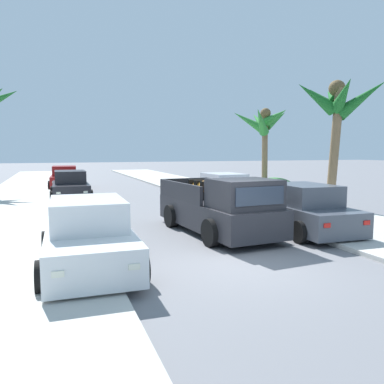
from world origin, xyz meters
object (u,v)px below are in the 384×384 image
(pickup_truck, at_px, (219,208))
(hedge_bush, at_px, (276,187))
(car_left_far, at_px, (88,237))
(palm_tree_right_fore, at_px, (263,125))
(car_left_mid, at_px, (223,191))
(car_left_near, at_px, (65,178))
(car_right_mid, at_px, (302,210))
(car_right_near, at_px, (70,186))
(palm_tree_left_mid, at_px, (339,106))

(pickup_truck, height_order, hedge_bush, pickup_truck)
(car_left_far, bearing_deg, palm_tree_right_fore, 46.21)
(pickup_truck, bearing_deg, car_left_mid, 64.08)
(car_left_near, distance_m, car_right_mid, 18.84)
(car_right_near, height_order, car_left_mid, same)
(car_left_near, relative_size, car_right_near, 1.01)
(pickup_truck, relative_size, palm_tree_left_mid, 0.96)
(car_right_near, distance_m, car_left_far, 12.56)
(pickup_truck, xyz_separation_m, palm_tree_right_fore, (6.97, 9.29, 3.29))
(car_left_far, height_order, palm_tree_left_mid, palm_tree_left_mid)
(car_left_near, bearing_deg, car_right_near, -89.20)
(pickup_truck, xyz_separation_m, hedge_bush, (6.79, 7.49, -0.26))
(car_right_near, xyz_separation_m, hedge_bush, (10.76, -2.76, -0.16))
(palm_tree_left_mid, bearing_deg, car_left_near, 126.71)
(pickup_truck, height_order, car_right_near, pickup_truck)
(car_right_near, xyz_separation_m, car_left_far, (-0.17, -12.56, 0.00))
(car_left_mid, distance_m, palm_tree_left_mid, 6.22)
(palm_tree_right_fore, distance_m, palm_tree_left_mid, 6.75)
(palm_tree_right_fore, bearing_deg, car_right_mid, -113.85)
(pickup_truck, height_order, car_right_mid, pickup_truck)
(car_right_near, xyz_separation_m, palm_tree_left_mid, (10.63, -7.71, 3.76))
(car_left_mid, height_order, hedge_bush, car_left_mid)
(pickup_truck, height_order, car_left_near, pickup_truck)
(pickup_truck, xyz_separation_m, car_left_mid, (2.64, 5.43, -0.10))
(car_right_near, distance_m, hedge_bush, 11.11)
(pickup_truck, xyz_separation_m, car_right_near, (-3.96, 10.26, -0.10))
(car_left_far, relative_size, hedge_bush, 1.53)
(car_right_mid, relative_size, palm_tree_right_fore, 0.84)
(palm_tree_left_mid, height_order, hedge_bush, palm_tree_left_mid)
(car_right_near, relative_size, car_left_mid, 0.99)
(car_left_mid, xyz_separation_m, car_right_mid, (-0.09, -6.15, 0.00))
(car_left_far, distance_m, hedge_bush, 14.67)
(palm_tree_left_mid, bearing_deg, car_right_near, 144.05)
(car_right_mid, height_order, palm_tree_right_fore, palm_tree_right_fore)
(car_right_near, bearing_deg, pickup_truck, -68.87)
(car_left_mid, bearing_deg, palm_tree_right_fore, 41.64)
(car_right_mid, bearing_deg, car_left_near, 110.55)
(car_right_near, relative_size, car_left_far, 1.00)
(car_right_near, relative_size, palm_tree_left_mid, 0.77)
(palm_tree_right_fore, relative_size, hedge_bush, 1.83)
(car_left_near, distance_m, car_right_near, 6.67)
(car_right_mid, distance_m, car_left_far, 6.87)
(car_left_far, distance_m, palm_tree_left_mid, 12.42)
(car_right_mid, bearing_deg, car_left_mid, 89.19)
(car_right_mid, relative_size, hedge_bush, 1.54)
(car_left_mid, height_order, palm_tree_right_fore, palm_tree_right_fore)
(pickup_truck, bearing_deg, car_left_far, -150.91)
(palm_tree_right_fore, bearing_deg, hedge_bush, -95.76)
(car_right_mid, height_order, palm_tree_left_mid, palm_tree_left_mid)
(car_left_far, bearing_deg, car_right_near, 89.23)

